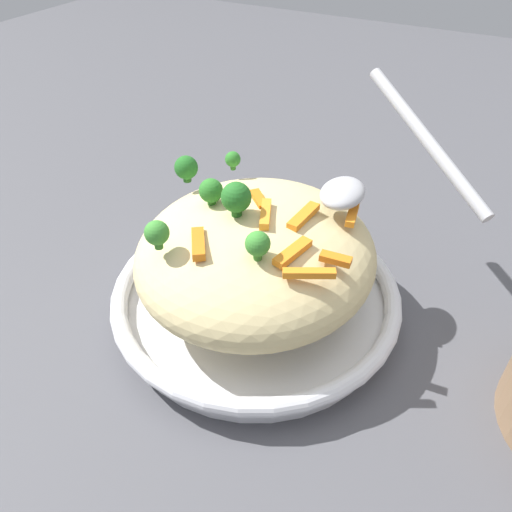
% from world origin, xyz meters
% --- Properties ---
extents(ground_plane, '(2.40, 2.40, 0.00)m').
position_xyz_m(ground_plane, '(0.00, 0.00, 0.00)').
color(ground_plane, '#4C4C51').
extents(serving_bowl, '(0.29, 0.29, 0.04)m').
position_xyz_m(serving_bowl, '(0.00, 0.00, 0.02)').
color(serving_bowl, silver).
rests_on(serving_bowl, ground_plane).
extents(pasta_mound, '(0.24, 0.23, 0.09)m').
position_xyz_m(pasta_mound, '(0.00, 0.00, 0.08)').
color(pasta_mound, '#DBC689').
rests_on(pasta_mound, serving_bowl).
extents(carrot_piece_0, '(0.03, 0.03, 0.01)m').
position_xyz_m(carrot_piece_0, '(0.02, 0.01, 0.12)').
color(carrot_piece_0, orange).
rests_on(carrot_piece_0, pasta_mound).
extents(carrot_piece_1, '(0.04, 0.03, 0.01)m').
position_xyz_m(carrot_piece_1, '(-0.06, 0.02, 0.12)').
color(carrot_piece_1, orange).
rests_on(carrot_piece_1, pasta_mound).
extents(carrot_piece_2, '(0.04, 0.02, 0.01)m').
position_xyz_m(carrot_piece_2, '(-0.00, -0.01, 0.13)').
color(carrot_piece_2, orange).
rests_on(carrot_piece_2, pasta_mound).
extents(carrot_piece_3, '(0.04, 0.02, 0.01)m').
position_xyz_m(carrot_piece_3, '(-0.03, -0.05, 0.12)').
color(carrot_piece_3, orange).
rests_on(carrot_piece_3, pasta_mound).
extents(carrot_piece_4, '(0.04, 0.01, 0.01)m').
position_xyz_m(carrot_piece_4, '(0.02, -0.04, 0.12)').
color(carrot_piece_4, orange).
rests_on(carrot_piece_4, pasta_mound).
extents(carrot_piece_5, '(0.03, 0.01, 0.01)m').
position_xyz_m(carrot_piece_5, '(0.05, -0.08, 0.12)').
color(carrot_piece_5, orange).
rests_on(carrot_piece_5, pasta_mound).
extents(carrot_piece_6, '(0.03, 0.04, 0.01)m').
position_xyz_m(carrot_piece_6, '(-0.05, -0.07, 0.12)').
color(carrot_piece_6, orange).
rests_on(carrot_piece_6, pasta_mound).
extents(carrot_piece_7, '(0.01, 0.03, 0.01)m').
position_xyz_m(carrot_piece_7, '(-0.02, -0.09, 0.12)').
color(carrot_piece_7, orange).
rests_on(carrot_piece_7, pasta_mound).
extents(broccoli_floret_0, '(0.02, 0.02, 0.03)m').
position_xyz_m(broccoli_floret_0, '(-0.05, -0.03, 0.13)').
color(broccoli_floret_0, '#377928').
rests_on(broccoli_floret_0, pasta_mound).
extents(broccoli_floret_1, '(0.02, 0.02, 0.02)m').
position_xyz_m(broccoli_floret_1, '(0.07, 0.07, 0.13)').
color(broccoli_floret_1, '#296820').
rests_on(broccoli_floret_1, pasta_mound).
extents(broccoli_floret_2, '(0.02, 0.02, 0.03)m').
position_xyz_m(broccoli_floret_2, '(0.03, 0.10, 0.13)').
color(broccoli_floret_2, '#205B1C').
rests_on(broccoli_floret_2, pasta_mound).
extents(broccoli_floret_3, '(0.03, 0.03, 0.03)m').
position_xyz_m(broccoli_floret_3, '(-0.01, 0.01, 0.14)').
color(broccoli_floret_3, '#205B1C').
rests_on(broccoli_floret_3, pasta_mound).
extents(broccoli_floret_4, '(0.02, 0.02, 0.03)m').
position_xyz_m(broccoli_floret_4, '(-0.00, 0.05, 0.13)').
color(broccoli_floret_4, '#296820').
rests_on(broccoli_floret_4, pasta_mound).
extents(broccoli_floret_5, '(0.02, 0.02, 0.03)m').
position_xyz_m(broccoli_floret_5, '(-0.07, 0.05, 0.13)').
color(broccoli_floret_5, '#377928').
rests_on(broccoli_floret_5, pasta_mound).
extents(serving_spoon, '(0.16, 0.16, 0.08)m').
position_xyz_m(serving_spoon, '(0.09, -0.08, 0.15)').
color(serving_spoon, '#B7B7BC').
rests_on(serving_spoon, pasta_mound).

